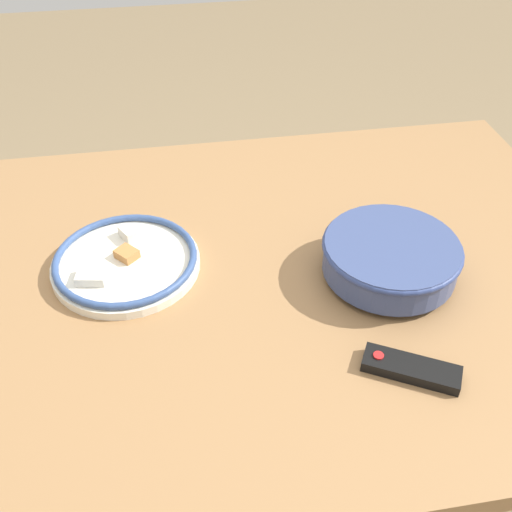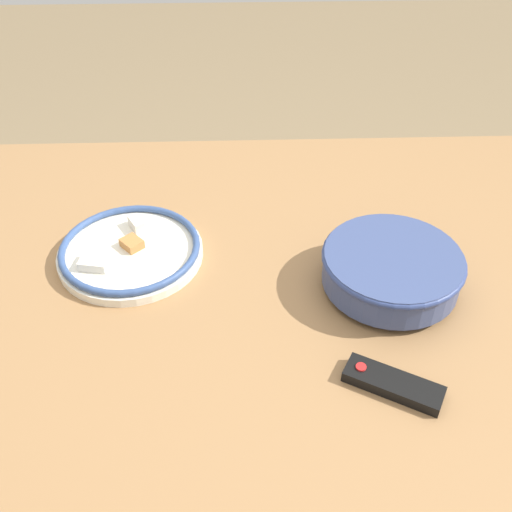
# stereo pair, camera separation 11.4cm
# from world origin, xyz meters

# --- Properties ---
(ground_plane) EXTENTS (8.00, 8.00, 0.00)m
(ground_plane) POSITION_xyz_m (0.00, 0.00, 0.00)
(ground_plane) COLOR #7F6B4C
(dining_table) EXTENTS (1.42, 1.03, 0.72)m
(dining_table) POSITION_xyz_m (0.00, 0.00, 0.65)
(dining_table) COLOR olive
(dining_table) RESTS_ON ground_plane
(noodle_bowl) EXTENTS (0.26, 0.26, 0.08)m
(noodle_bowl) POSITION_xyz_m (-0.23, 0.05, 0.77)
(noodle_bowl) COLOR #384775
(noodle_bowl) RESTS_ON dining_table
(food_plate) EXTENTS (0.29, 0.29, 0.04)m
(food_plate) POSITION_xyz_m (0.27, -0.05, 0.74)
(food_plate) COLOR silver
(food_plate) RESTS_ON dining_table
(tv_remote) EXTENTS (0.16, 0.12, 0.02)m
(tv_remote) POSITION_xyz_m (-0.19, 0.29, 0.73)
(tv_remote) COLOR black
(tv_remote) RESTS_ON dining_table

